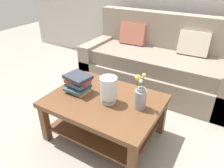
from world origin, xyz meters
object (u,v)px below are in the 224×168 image
couch (157,64)px  book_stack_main (78,83)px  flower_pitcher (140,97)px  coffee_table (105,110)px  glass_hurricane_vase (109,89)px

couch → book_stack_main: size_ratio=7.55×
book_stack_main → flower_pitcher: (0.68, 0.06, 0.02)m
coffee_table → glass_hurricane_vase: size_ratio=4.16×
glass_hurricane_vase → flower_pitcher: 0.31m
coffee_table → book_stack_main: (-0.32, -0.01, 0.23)m
coffee_table → glass_hurricane_vase: 0.29m
couch → coffee_table: bearing=-93.0°
couch → flower_pitcher: size_ratio=5.98×
coffee_table → glass_hurricane_vase: glass_hurricane_vase is taller
couch → book_stack_main: couch is taller
coffee_table → glass_hurricane_vase: bearing=-20.0°
couch → coffee_table: couch is taller
book_stack_main → glass_hurricane_vase: bearing=-1.5°
book_stack_main → coffee_table: bearing=2.3°
coffee_table → flower_pitcher: (0.36, 0.05, 0.26)m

